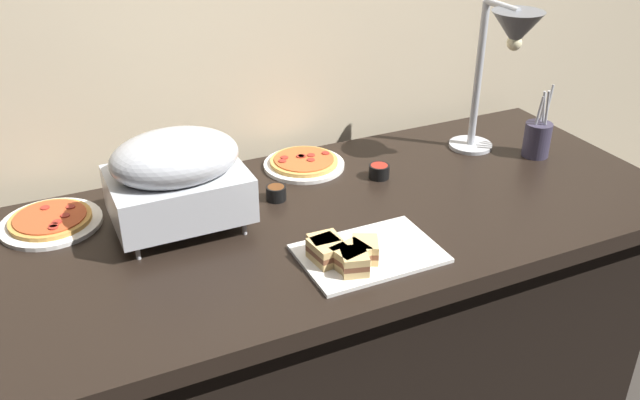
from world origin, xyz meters
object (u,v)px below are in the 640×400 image
at_px(heat_lamp, 508,44).
at_px(pizza_plate_front, 304,163).
at_px(pizza_plate_center, 51,221).
at_px(utensil_holder, 537,138).
at_px(sauce_cup_far, 276,193).
at_px(chafing_dish, 177,176).
at_px(sauce_cup_near, 379,171).
at_px(sandwich_platter, 354,253).

height_order(heat_lamp, pizza_plate_front, heat_lamp).
bearing_deg(pizza_plate_center, utensil_holder, -7.74).
bearing_deg(pizza_plate_front, sauce_cup_far, -134.37).
height_order(chafing_dish, sauce_cup_far, chafing_dish).
relative_size(heat_lamp, sauce_cup_near, 7.76).
height_order(pizza_plate_front, sauce_cup_near, sauce_cup_near).
bearing_deg(sauce_cup_near, utensil_holder, -8.05).
relative_size(pizza_plate_center, utensil_holder, 1.14).
bearing_deg(chafing_dish, pizza_plate_center, 153.52).
bearing_deg(pizza_plate_center, pizza_plate_front, 3.13).
bearing_deg(sauce_cup_far, pizza_plate_center, 168.54).
bearing_deg(sandwich_platter, heat_lamp, 25.75).
xyz_separation_m(heat_lamp, sauce_cup_far, (-0.71, 0.05, -0.35)).
distance_m(heat_lamp, sauce_cup_near, 0.52).
bearing_deg(sauce_cup_near, pizza_plate_front, 136.66).
height_order(pizza_plate_front, sauce_cup_far, sauce_cup_far).
relative_size(sandwich_platter, sauce_cup_near, 5.49).
bearing_deg(heat_lamp, pizza_plate_center, 172.48).
xyz_separation_m(chafing_dish, sauce_cup_far, (0.28, 0.04, -0.13)).
bearing_deg(sauce_cup_far, pizza_plate_front, 45.63).
bearing_deg(sauce_cup_near, pizza_plate_center, 172.44).
xyz_separation_m(pizza_plate_center, sauce_cup_near, (0.92, -0.12, 0.01)).
distance_m(heat_lamp, sauce_cup_far, 0.80).
bearing_deg(utensil_holder, sandwich_platter, -160.02).
relative_size(chafing_dish, utensil_holder, 1.48).
relative_size(chafing_dish, pizza_plate_front, 1.37).
xyz_separation_m(pizza_plate_center, sauce_cup_far, (0.59, -0.12, 0.01)).
relative_size(pizza_plate_center, sandwich_platter, 0.77).
height_order(pizza_plate_center, sandwich_platter, sandwich_platter).
bearing_deg(chafing_dish, heat_lamp, -0.99).
xyz_separation_m(sandwich_platter, sauce_cup_near, (0.28, 0.37, -0.00)).
distance_m(pizza_plate_front, sauce_cup_near, 0.24).
relative_size(heat_lamp, sandwich_platter, 1.41).
bearing_deg(pizza_plate_front, pizza_plate_center, -176.87).
relative_size(pizza_plate_center, sauce_cup_far, 4.61).
xyz_separation_m(heat_lamp, pizza_plate_front, (-0.56, 0.21, -0.36)).
bearing_deg(utensil_holder, pizza_plate_center, 172.26).
height_order(pizza_plate_front, pizza_plate_center, same).
bearing_deg(utensil_holder, sauce_cup_far, 174.86).
distance_m(chafing_dish, pizza_plate_center, 0.37).
xyz_separation_m(sandwich_platter, utensil_holder, (0.81, 0.29, 0.04)).
bearing_deg(sauce_cup_far, utensil_holder, -5.14).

